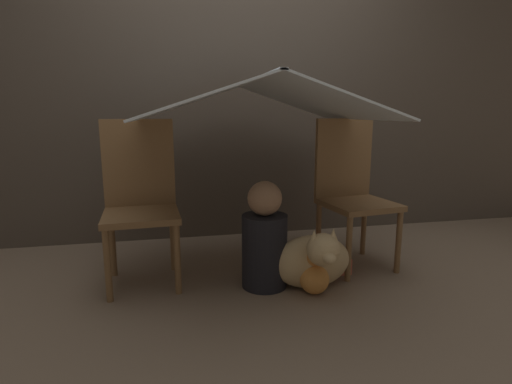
# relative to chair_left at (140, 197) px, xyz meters

# --- Properties ---
(ground_plane) EXTENTS (8.80, 8.80, 0.00)m
(ground_plane) POSITION_rel_chair_left_xyz_m (0.68, -0.15, -0.52)
(ground_plane) COLOR #7A6651
(wall_back) EXTENTS (7.00, 0.05, 2.50)m
(wall_back) POSITION_rel_chair_left_xyz_m (0.68, 0.81, 0.73)
(wall_back) COLOR #4C4238
(wall_back) RESTS_ON ground_plane
(chair_left) EXTENTS (0.45, 0.45, 0.97)m
(chair_left) POSITION_rel_chair_left_xyz_m (0.00, 0.00, 0.00)
(chair_left) COLOR brown
(chair_left) RESTS_ON ground_plane
(chair_right) EXTENTS (0.48, 0.48, 0.97)m
(chair_right) POSITION_rel_chair_left_xyz_m (1.35, -0.00, 0.00)
(chair_right) COLOR brown
(chair_right) RESTS_ON ground_plane
(sheet_canopy) EXTENTS (1.36, 1.19, 0.24)m
(sheet_canopy) POSITION_rel_chair_left_xyz_m (0.68, -0.09, 0.57)
(sheet_canopy) COLOR silver
(person_front) EXTENTS (0.26, 0.26, 0.63)m
(person_front) POSITION_rel_chair_left_xyz_m (0.70, -0.26, -0.24)
(person_front) COLOR black
(person_front) RESTS_ON ground_plane
(dog) EXTENTS (0.46, 0.39, 0.40)m
(dog) POSITION_rel_chair_left_xyz_m (0.96, -0.37, -0.33)
(dog) COLOR tan
(dog) RESTS_ON ground_plane
(floor_cushion) EXTENTS (0.48, 0.38, 0.10)m
(floor_cushion) POSITION_rel_chair_left_xyz_m (1.04, -0.03, -0.47)
(floor_cushion) COLOR #CC664C
(floor_cushion) RESTS_ON ground_plane
(plush_toy) EXTENTS (0.17, 0.17, 0.27)m
(plush_toy) POSITION_rel_chair_left_xyz_m (0.95, -0.41, -0.41)
(plush_toy) COLOR #D88C3F
(plush_toy) RESTS_ON ground_plane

